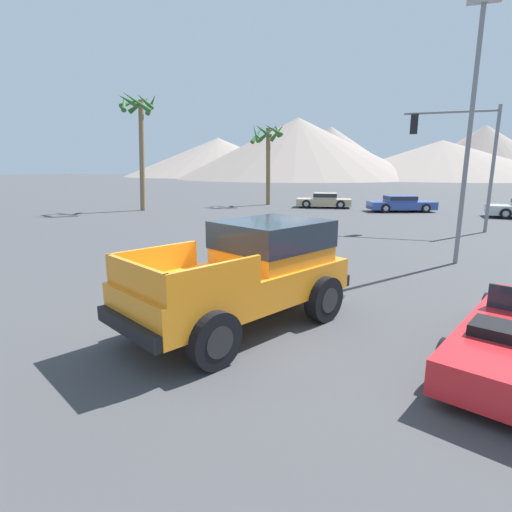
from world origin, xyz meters
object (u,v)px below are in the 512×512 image
object	(u,v)px
parked_car_tan	(324,200)
parked_car_blue	(401,203)
orange_pickup_truck	(252,267)
palm_tree_tall	(267,144)
palm_tree_leaning	(139,123)
traffic_light_main	(458,145)
street_lamp_post	(472,112)

from	to	relation	value
parked_car_tan	parked_car_blue	bearing A→B (deg)	-109.04
parked_car_tan	orange_pickup_truck	bearing A→B (deg)	178.75
orange_pickup_truck	parked_car_tan	distance (m)	24.24
palm_tree_tall	palm_tree_leaning	size ratio (longest dim) A/B	0.82
parked_car_tan	palm_tree_leaning	bearing A→B (deg)	110.13
parked_car_tan	traffic_light_main	bearing A→B (deg)	-148.40
orange_pickup_truck	parked_car_blue	bearing A→B (deg)	109.27
parked_car_tan	traffic_light_main	xyz separation A→B (m)	(7.73, -9.74, 3.52)
orange_pickup_truck	palm_tree_leaning	bearing A→B (deg)	156.40
traffic_light_main	palm_tree_leaning	distance (m)	20.32
parked_car_blue	palm_tree_tall	world-z (taller)	palm_tree_tall
orange_pickup_truck	traffic_light_main	size ratio (longest dim) A/B	0.87
orange_pickup_truck	palm_tree_leaning	size ratio (longest dim) A/B	0.63
parked_car_tan	palm_tree_leaning	world-z (taller)	palm_tree_leaning
street_lamp_post	traffic_light_main	bearing A→B (deg)	84.45
orange_pickup_truck	street_lamp_post	size ratio (longest dim) A/B	0.65
traffic_light_main	orange_pickup_truck	bearing A→B (deg)	69.54
parked_car_tan	street_lamp_post	distance (m)	19.09
parked_car_blue	parked_car_tan	distance (m)	5.73
traffic_light_main	palm_tree_leaning	world-z (taller)	palm_tree_leaning
traffic_light_main	palm_tree_leaning	size ratio (longest dim) A/B	0.72
parked_car_blue	palm_tree_tall	distance (m)	11.65
street_lamp_post	palm_tree_leaning	bearing A→B (deg)	150.02
traffic_light_main	parked_car_blue	bearing A→B (deg)	-75.96
traffic_light_main	street_lamp_post	size ratio (longest dim) A/B	0.75
parked_car_blue	palm_tree_leaning	xyz separation A→B (m)	(-17.79, -5.00, 5.49)
parked_car_tan	palm_tree_tall	size ratio (longest dim) A/B	0.65
parked_car_tan	street_lamp_post	world-z (taller)	street_lamp_post
parked_car_tan	street_lamp_post	size ratio (longest dim) A/B	0.55
street_lamp_post	palm_tree_tall	xyz separation A→B (m)	(-11.97, 18.25, 0.27)
palm_tree_tall	palm_tree_leaning	world-z (taller)	palm_tree_leaning
orange_pickup_truck	street_lamp_post	world-z (taller)	street_lamp_post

